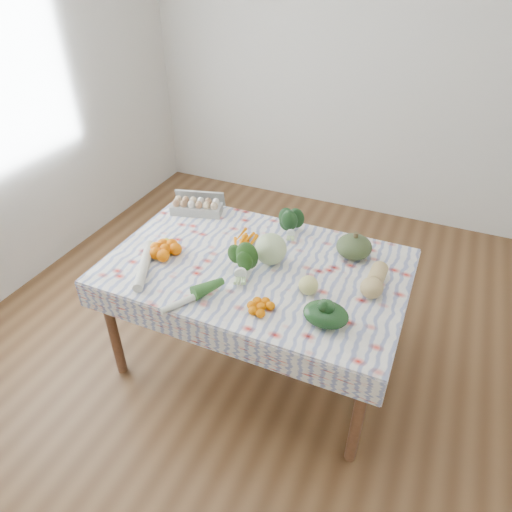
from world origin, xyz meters
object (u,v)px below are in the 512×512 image
(egg_carton, at_px, (196,207))
(butternut_squash, at_px, (375,279))
(kabocha_squash, at_px, (354,247))
(cabbage, at_px, (271,249))
(grapefruit, at_px, (308,285))
(dining_table, at_px, (256,276))

(egg_carton, relative_size, butternut_squash, 1.32)
(kabocha_squash, height_order, butternut_squash, kabocha_squash)
(kabocha_squash, relative_size, cabbage, 1.13)
(butternut_squash, distance_m, grapefruit, 0.35)
(dining_table, distance_m, cabbage, 0.19)
(dining_table, distance_m, kabocha_squash, 0.58)
(dining_table, relative_size, butternut_squash, 6.32)
(kabocha_squash, height_order, cabbage, cabbage)
(dining_table, bearing_deg, cabbage, 39.50)
(dining_table, relative_size, grapefruit, 15.58)
(dining_table, xyz_separation_m, kabocha_squash, (0.48, 0.30, 0.15))
(grapefruit, bearing_deg, butternut_squash, 30.30)
(cabbage, height_order, butternut_squash, cabbage)
(dining_table, bearing_deg, egg_carton, 148.11)
(butternut_squash, bearing_deg, egg_carton, 167.48)
(dining_table, bearing_deg, kabocha_squash, 32.01)
(cabbage, bearing_deg, dining_table, -140.50)
(dining_table, distance_m, grapefruit, 0.39)
(kabocha_squash, relative_size, butternut_squash, 0.80)
(egg_carton, height_order, kabocha_squash, kabocha_squash)
(kabocha_squash, bearing_deg, grapefruit, -107.59)
(kabocha_squash, height_order, grapefruit, kabocha_squash)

